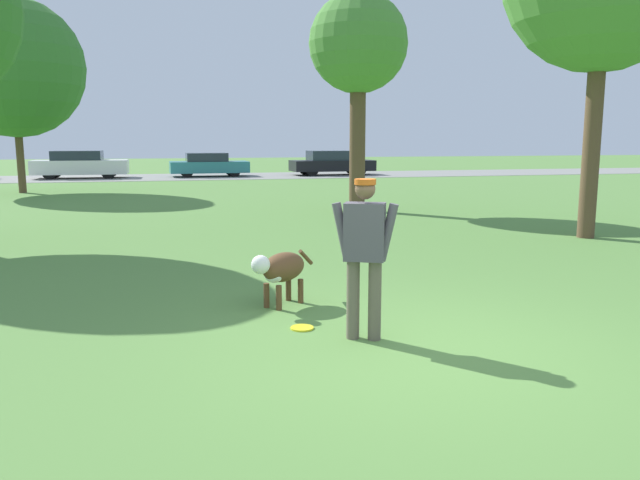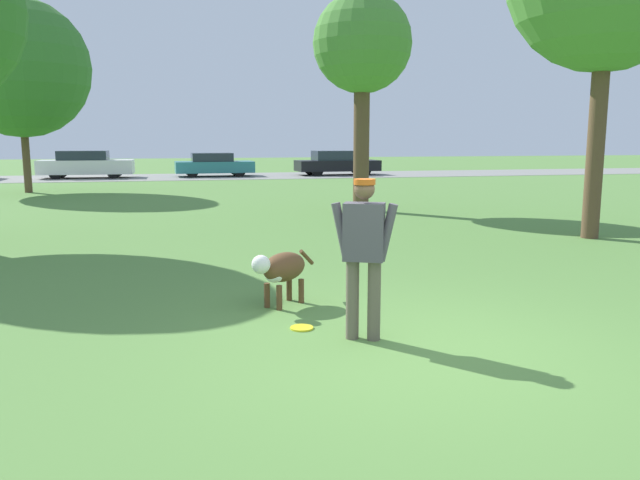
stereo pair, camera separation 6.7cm
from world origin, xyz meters
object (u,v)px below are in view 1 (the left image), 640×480
Objects in this scene: tree_far_left at (13,68)px; parked_car_black at (332,163)px; tree_mid_center at (358,46)px; person at (364,247)px; parked_car_teal at (209,165)px; parked_car_white at (80,165)px; frisbee at (302,328)px; dog at (281,269)px.

parked_car_black is at bearing 30.49° from tree_far_left.
person is at bearing -106.68° from tree_mid_center.
tree_mid_center is 17.47m from parked_car_teal.
tree_mid_center reaches higher than parked_car_black.
person is 0.27× the size of tree_mid_center.
tree_mid_center is at bearing -60.20° from parked_car_white.
parked_car_black reaches higher than frisbee.
parked_car_teal is at bearing 88.36° from frisbee.
parked_car_teal reaches higher than dog.
parked_car_white reaches higher than parked_car_black.
frisbee is at bearing -77.77° from parked_car_white.
tree_far_left is at bearing 134.85° from person.
parked_car_black is at bearing 74.64° from frisbee.
tree_mid_center is 13.30m from tree_far_left.
tree_far_left reaches higher than person.
parked_car_white is (-6.11, 27.63, -0.25)m from person.
person reaches higher than parked_car_black.
tree_mid_center is at bearing 97.95° from person.
tree_far_left reaches higher than parked_car_teal.
parked_car_white is at bearing 178.13° from parked_car_teal.
tree_mid_center reaches higher than parked_car_teal.
tree_mid_center is 17.40m from parked_car_black.
person is 0.35× the size of parked_car_white.
tree_mid_center is at bearing -38.99° from tree_far_left.
tree_far_left is at bearing 141.01° from tree_mid_center.
dog is at bearing 93.31° from frisbee.
frisbee is 0.05× the size of parked_car_black.
dog is 0.13× the size of tree_far_left.
frisbee is 11.91m from tree_mid_center.
parked_car_black is at bearing -145.79° from dog.
parked_car_white is (-5.58, 27.16, 0.68)m from frisbee.
parked_car_black is at bearing -3.64° from parked_car_teal.
person is 6.49× the size of frisbee.
dog is at bearing -112.11° from tree_mid_center.
parked_car_black reaches higher than dog.
tree_mid_center is 1.43× the size of parked_car_teal.
dog is 0.22× the size of parked_car_teal.
tree_far_left is at bearing -109.73° from dog.
person is 1.61m from dog.
tree_mid_center is (3.84, 9.44, 3.97)m from dog.
tree_mid_center reaches higher than dog.
dog is at bearing -69.95° from tree_far_left.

